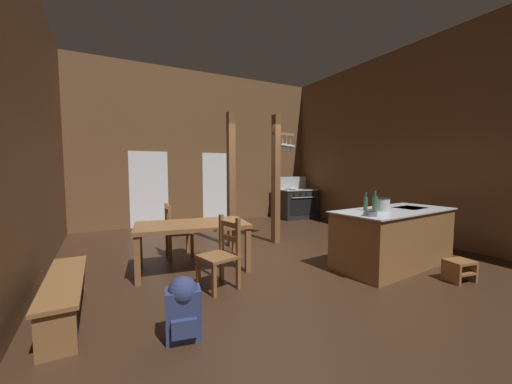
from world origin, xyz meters
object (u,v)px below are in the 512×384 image
stockpot_on_counter (382,204)px  step_stool (459,269)px  ladderback_chair_near_window (176,232)px  dining_table (192,229)px  mixing_bowl_on_counter (370,214)px  bottle_short_on_counter (375,204)px  kitchen_island (393,238)px  stove_range (297,203)px  ladderback_chair_by_post (221,254)px  bench_along_left_wall (65,290)px  backpack (183,306)px  bottle_tall_on_counter (366,203)px

stockpot_on_counter → step_stool: bearing=-61.3°
step_stool → ladderback_chair_near_window: 4.50m
dining_table → mixing_bowl_on_counter: mixing_bowl_on_counter is taller
mixing_bowl_on_counter → bottle_short_on_counter: size_ratio=0.57×
kitchen_island → step_stool: bearing=-75.6°
stockpot_on_counter → mixing_bowl_on_counter: (-0.59, -0.28, -0.07)m
stove_range → bottle_short_on_counter: stove_range is taller
stove_range → ladderback_chair_by_post: (-4.13, -4.04, -0.03)m
bench_along_left_wall → mixing_bowl_on_counter: 3.86m
stove_range → step_stool: stove_range is taller
bench_along_left_wall → stove_range: bearing=34.3°
stockpot_on_counter → mixing_bowl_on_counter: 0.66m
mixing_bowl_on_counter → bottle_short_on_counter: bearing=32.7°
mixing_bowl_on_counter → bench_along_left_wall: bearing=168.6°
bench_along_left_wall → backpack: (1.02, -0.98, 0.00)m
ladderback_chair_near_window → ladderback_chair_by_post: size_ratio=1.00×
step_stool → dining_table: (-3.20, 2.24, 0.47)m
stockpot_on_counter → ladderback_chair_near_window: bearing=142.1°
stove_range → ladderback_chair_by_post: 5.78m
bench_along_left_wall → bottle_short_on_counter: size_ratio=4.98×
stove_range → bottle_short_on_counter: bearing=-111.6°
dining_table → bottle_short_on_counter: 2.86m
stove_range → stockpot_on_counter: bearing=-109.3°
dining_table → backpack: 1.95m
bottle_short_on_counter → stove_range: bearing=68.4°
stove_range → mixing_bowl_on_counter: 5.26m
bench_along_left_wall → dining_table: bearing=27.7°
dining_table → bottle_short_on_counter: (2.49, -1.36, 0.40)m
dining_table → ladderback_chair_near_window: size_ratio=1.91×
kitchen_island → bottle_tall_on_counter: 0.77m
stockpot_on_counter → mixing_bowl_on_counter: size_ratio=1.67×
stove_range → bench_along_left_wall: 7.14m
step_stool → kitchen_island: bearing=104.4°
step_stool → backpack: size_ratio=0.67×
dining_table → bench_along_left_wall: 1.86m
bottle_short_on_counter → backpack: bearing=-171.4°
step_stool → bench_along_left_wall: bearing=164.0°
step_stool → ladderback_chair_by_post: size_ratio=0.42×
bottle_tall_on_counter → step_stool: bearing=-56.7°
stove_range → bench_along_left_wall: (-5.89, -4.03, -0.17)m
dining_table → backpack: dining_table is taller
backpack → ladderback_chair_by_post: bearing=52.1°
bench_along_left_wall → stockpot_on_counter: (4.32, -0.47, 0.71)m
kitchen_island → mixing_bowl_on_counter: mixing_bowl_on_counter is taller
ladderback_chair_by_post → bottle_tall_on_counter: size_ratio=3.29×
ladderback_chair_near_window → stockpot_on_counter: (2.77, -2.15, 0.57)m
backpack → bottle_short_on_counter: bearing=8.6°
stove_range → bottle_short_on_counter: (-1.79, -4.53, 0.57)m
ladderback_chair_by_post → mixing_bowl_on_counter: mixing_bowl_on_counter is taller
dining_table → bench_along_left_wall: dining_table is taller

